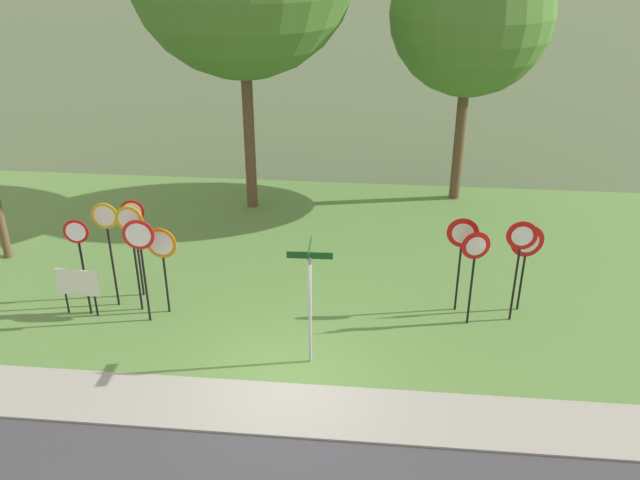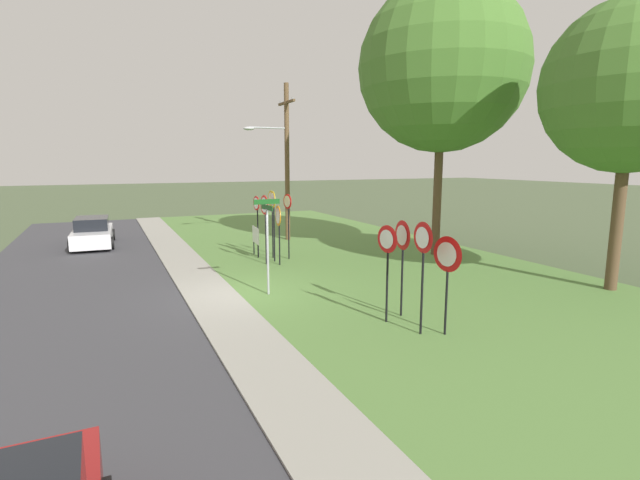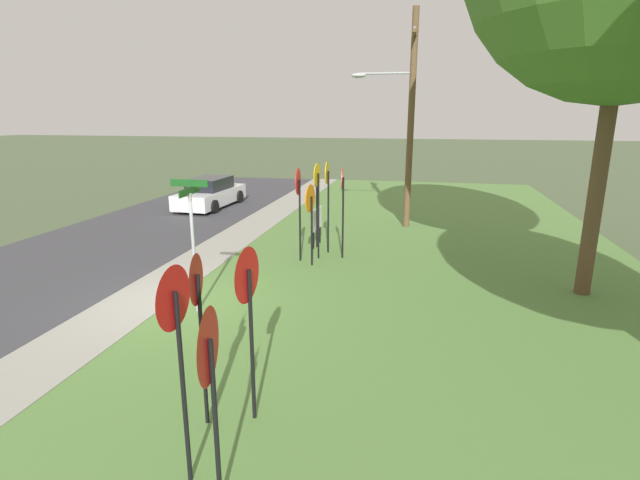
{
  "view_description": "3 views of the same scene",
  "coord_description": "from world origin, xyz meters",
  "views": [
    {
      "loc": [
        1.81,
        -11.19,
        8.98
      ],
      "look_at": [
        0.39,
        3.28,
        1.88
      ],
      "focal_mm": 37.11,
      "sensor_mm": 36.0,
      "label": 1
    },
    {
      "loc": [
        13.79,
        -3.54,
        4.06
      ],
      "look_at": [
        0.18,
        2.69,
        1.56
      ],
      "focal_mm": 26.43,
      "sensor_mm": 36.0,
      "label": 2
    },
    {
      "loc": [
        9.5,
        5.55,
        4.26
      ],
      "look_at": [
        -0.47,
        3.42,
        1.58
      ],
      "focal_mm": 26.91,
      "sensor_mm": 36.0,
      "label": 3
    }
  ],
  "objects": [
    {
      "name": "ground_plane",
      "position": [
        0.0,
        0.0,
        0.0
      ],
      "size": [
        160.0,
        160.0,
        0.0
      ],
      "primitive_type": "plane",
      "color": "#4C5B3D"
    },
    {
      "name": "road_asphalt",
      "position": [
        0.0,
        -4.8,
        0.01
      ],
      "size": [
        44.0,
        6.4,
        0.01
      ],
      "primitive_type": "cube",
      "color": "#3D3D42",
      "rests_on": "ground_plane"
    },
    {
      "name": "sidewalk_strip",
      "position": [
        0.0,
        -0.8,
        0.03
      ],
      "size": [
        44.0,
        1.6,
        0.06
      ],
      "primitive_type": "cube",
      "color": "#99968C",
      "rests_on": "ground_plane"
    },
    {
      "name": "grass_median",
      "position": [
        0.0,
        6.0,
        0.02
      ],
      "size": [
        44.0,
        12.0,
        0.04
      ],
      "primitive_type": "cube",
      "color": "#567F3D",
      "rests_on": "ground_plane"
    },
    {
      "name": "stop_sign_near_left",
      "position": [
        -3.36,
        2.53,
        1.75
      ],
      "size": [
        0.79,
        0.12,
        2.34
      ],
      "rotation": [
        0.0,
        0.0,
        -0.1
      ],
      "color": "black",
      "rests_on": "grass_median"
    },
    {
      "name": "stop_sign_near_right",
      "position": [
        -4.28,
        3.28,
        1.96
      ],
      "size": [
        0.6,
        0.13,
        2.71
      ],
      "rotation": [
        0.0,
        0.0,
        0.16
      ],
      "color": "black",
      "rests_on": "grass_median"
    },
    {
      "name": "stop_sign_far_left",
      "position": [
        -4.76,
        2.74,
        2.08
      ],
      "size": [
        0.67,
        0.1,
        2.84
      ],
      "rotation": [
        0.0,
        0.0,
        0.02
      ],
      "color": "black",
      "rests_on": "grass_median"
    },
    {
      "name": "stop_sign_far_center",
      "position": [
        -3.71,
        2.1,
        2.04
      ],
      "size": [
        0.76,
        0.11,
        2.73
      ],
      "rotation": [
        0.0,
        0.0,
        0.07
      ],
      "color": "black",
      "rests_on": "grass_median"
    },
    {
      "name": "stop_sign_far_right",
      "position": [
        -4.08,
        2.57,
        2.1
      ],
      "size": [
        0.68,
        0.1,
        2.86
      ],
      "rotation": [
        0.0,
        0.0,
        -0.05
      ],
      "color": "black",
      "rests_on": "grass_median"
    },
    {
      "name": "stop_sign_center_tall",
      "position": [
        -5.29,
        2.26,
        1.87
      ],
      "size": [
        0.6,
        0.11,
        2.59
      ],
      "rotation": [
        0.0,
        0.0,
        0.11
      ],
      "color": "black",
      "rests_on": "grass_median"
    },
    {
      "name": "yield_sign_near_left",
      "position": [
        5.13,
        3.0,
        2.04
      ],
      "size": [
        0.73,
        0.1,
        2.67
      ],
      "rotation": [
        0.0,
        0.0,
        -0.01
      ],
      "color": "black",
      "rests_on": "grass_median"
    },
    {
      "name": "yield_sign_near_right",
      "position": [
        5.4,
        3.5,
        1.78
      ],
      "size": [
        0.82,
        0.17,
        2.34
      ],
      "rotation": [
        0.0,
        0.0,
        0.17
      ],
      "color": "black",
      "rests_on": "grass_median"
    },
    {
      "name": "yield_sign_far_left",
      "position": [
        3.82,
        3.34,
        1.94
      ],
      "size": [
        0.77,
        0.12,
        2.54
      ],
      "rotation": [
        0.0,
        0.0,
        -0.07
      ],
      "color": "black",
      "rests_on": "grass_median"
    },
    {
      "name": "yield_sign_far_right",
      "position": [
        4.06,
        2.73,
        1.88
      ],
      "size": [
        0.69,
        0.17,
        2.48
      ],
      "rotation": [
        0.0,
        0.0,
        0.2
      ],
      "color": "black",
      "rests_on": "grass_median"
    },
    {
      "name": "street_name_post",
      "position": [
        0.42,
        0.84,
        1.78
      ],
      "size": [
        0.96,
        0.82,
        2.92
      ],
      "rotation": [
        0.0,
        0.0,
        0.03
      ],
      "color": "#9EA0A8",
      "rests_on": "grass_median"
    },
    {
      "name": "utility_pole",
      "position": [
        -8.96,
        4.86,
        4.32
      ],
      "size": [
        2.1,
        2.38,
        7.87
      ],
      "color": "brown",
      "rests_on": "grass_median"
    },
    {
      "name": "notice_board",
      "position": [
        -5.48,
        2.24,
        0.87
      ],
      "size": [
        1.1,
        0.1,
        1.25
      ],
      "rotation": [
        0.0,
        0.0,
        -0.06
      ],
      "color": "black",
      "rests_on": "grass_median"
    },
    {
      "name": "parked_hatchback_near",
      "position": [
        -11.32,
        -4.19,
        0.65
      ],
      "size": [
        4.51,
        2.02,
        1.39
      ],
      "rotation": [
        0.0,
        0.0,
        -0.04
      ],
      "color": "silver",
      "rests_on": "road_asphalt"
    }
  ]
}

